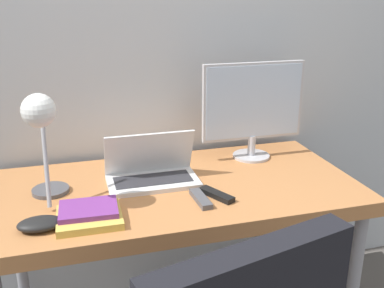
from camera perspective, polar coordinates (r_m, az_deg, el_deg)
wall_back at (r=2.08m, az=-5.12°, el=13.11°), size 8.00×0.05×2.60m
desk at (r=1.84m, az=-2.01°, el=-7.12°), size 1.45×0.73×0.77m
laptop at (r=1.83m, az=-5.14°, el=-3.52°), size 0.36×0.21×0.21m
monitor at (r=2.05m, az=7.77°, el=4.76°), size 0.47×0.17×0.44m
desk_lamp at (r=1.60m, az=-18.60°, el=1.92°), size 0.14×0.29×0.43m
book_stack at (r=1.58m, az=-12.94°, el=-8.73°), size 0.22×0.20×0.04m
tv_remote at (r=1.67m, az=1.11°, el=-6.97°), size 0.05×0.16×0.02m
media_remote at (r=1.71m, az=3.14°, el=-6.44°), size 0.11×0.16×0.02m
game_controller at (r=1.57m, az=-18.72°, el=-9.57°), size 0.15×0.09×0.04m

